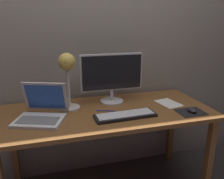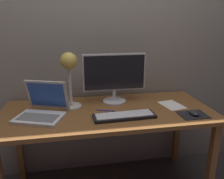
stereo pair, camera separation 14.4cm
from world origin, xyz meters
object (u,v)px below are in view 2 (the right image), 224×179
at_px(pen, 106,110).
at_px(desk_lamp, 69,69).
at_px(mouse, 194,113).
at_px(monitor, 114,75).
at_px(laptop, 43,107).
at_px(keyboard_main, 124,116).

bearing_deg(pen, desk_lamp, 153.86).
xyz_separation_m(mouse, pen, (-0.62, 0.20, -0.02)).
bearing_deg(monitor, desk_lamp, -171.57).
xyz_separation_m(laptop, desk_lamp, (0.20, 0.12, 0.24)).
height_order(laptop, pen, laptop).
bearing_deg(keyboard_main, monitor, 91.76).
xyz_separation_m(monitor, laptop, (-0.55, -0.18, -0.16)).
height_order(laptop, mouse, laptop).
bearing_deg(keyboard_main, desk_lamp, 143.99).
height_order(mouse, pen, mouse).
relative_size(monitor, keyboard_main, 1.15).
xyz_separation_m(keyboard_main, mouse, (0.50, -0.05, 0.01)).
xyz_separation_m(desk_lamp, mouse, (0.87, -0.32, -0.28)).
xyz_separation_m(monitor, desk_lamp, (-0.36, -0.05, 0.07)).
xyz_separation_m(keyboard_main, desk_lamp, (-0.37, 0.27, 0.29)).
bearing_deg(desk_lamp, pen, -26.14).
height_order(monitor, pen, monitor).
height_order(laptop, desk_lamp, desk_lamp).
relative_size(desk_lamp, pen, 3.09).
bearing_deg(laptop, pen, -0.03).
bearing_deg(pen, mouse, -17.65).
height_order(desk_lamp, pen, desk_lamp).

